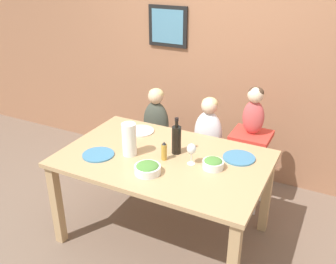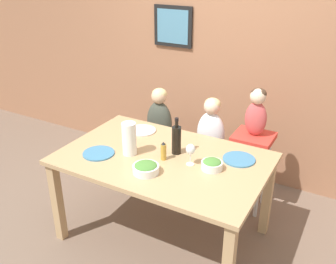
# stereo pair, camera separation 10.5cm
# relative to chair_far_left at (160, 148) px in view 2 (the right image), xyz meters

# --- Properties ---
(ground_plane) EXTENTS (14.00, 14.00, 0.00)m
(ground_plane) POSITION_rel_chair_far_left_xyz_m (0.47, -0.73, -0.37)
(ground_plane) COLOR #705B4C
(wall_back) EXTENTS (10.00, 0.09, 2.70)m
(wall_back) POSITION_rel_chair_far_left_xyz_m (0.46, 0.54, 0.98)
(wall_back) COLOR #9E6B4C
(wall_back) RESTS_ON ground_plane
(dining_table) EXTENTS (1.58, 1.02, 0.75)m
(dining_table) POSITION_rel_chair_far_left_xyz_m (0.47, -0.73, 0.29)
(dining_table) COLOR tan
(dining_table) RESTS_ON ground_plane
(chair_far_left) EXTENTS (0.40, 0.37, 0.44)m
(chair_far_left) POSITION_rel_chair_far_left_xyz_m (0.00, 0.00, 0.00)
(chair_far_left) COLOR silver
(chair_far_left) RESTS_ON ground_plane
(chair_far_center) EXTENTS (0.40, 0.37, 0.44)m
(chair_far_center) POSITION_rel_chair_far_left_xyz_m (0.55, 0.00, 0.00)
(chair_far_center) COLOR silver
(chair_far_center) RESTS_ON ground_plane
(chair_right_highchair) EXTENTS (0.34, 0.31, 0.74)m
(chair_right_highchair) POSITION_rel_chair_far_left_xyz_m (0.95, 0.00, 0.20)
(chair_right_highchair) COLOR silver
(chair_right_highchair) RESTS_ON ground_plane
(person_child_left) EXTENTS (0.27, 0.16, 0.57)m
(person_child_left) POSITION_rel_chair_far_left_xyz_m (-0.00, 0.00, 0.35)
(person_child_left) COLOR #3D4238
(person_child_left) RESTS_ON chair_far_left
(person_child_center) EXTENTS (0.27, 0.16, 0.57)m
(person_child_center) POSITION_rel_chair_far_left_xyz_m (0.55, 0.00, 0.35)
(person_child_center) COLOR silver
(person_child_center) RESTS_ON chair_far_center
(person_baby_right) EXTENTS (0.19, 0.14, 0.42)m
(person_baby_right) POSITION_rel_chair_far_left_xyz_m (0.95, 0.00, 0.61)
(person_baby_right) COLOR #C64C4C
(person_baby_right) RESTS_ON chair_right_highchair
(wine_bottle) EXTENTS (0.07, 0.07, 0.30)m
(wine_bottle) POSITION_rel_chair_far_left_xyz_m (0.52, -0.63, 0.50)
(wine_bottle) COLOR black
(wine_bottle) RESTS_ON dining_table
(paper_towel_roll) EXTENTS (0.11, 0.11, 0.26)m
(paper_towel_roll) POSITION_rel_chair_far_left_xyz_m (0.21, -0.82, 0.51)
(paper_towel_roll) COLOR white
(paper_towel_roll) RESTS_ON dining_table
(wine_glass_near) EXTENTS (0.07, 0.07, 0.17)m
(wine_glass_near) POSITION_rel_chair_far_left_xyz_m (0.70, -0.73, 0.51)
(wine_glass_near) COLOR white
(wine_glass_near) RESTS_ON dining_table
(salad_bowl_large) EXTENTS (0.19, 0.19, 0.08)m
(salad_bowl_large) POSITION_rel_chair_far_left_xyz_m (0.47, -0.99, 0.42)
(salad_bowl_large) COLOR white
(salad_bowl_large) RESTS_ON dining_table
(salad_bowl_small) EXTENTS (0.16, 0.16, 0.08)m
(salad_bowl_small) POSITION_rel_chair_far_left_xyz_m (0.86, -0.72, 0.42)
(salad_bowl_small) COLOR white
(salad_bowl_small) RESTS_ON dining_table
(dinner_plate_front_left) EXTENTS (0.25, 0.25, 0.01)m
(dinner_plate_front_left) POSITION_rel_chair_far_left_xyz_m (0.00, -0.94, 0.39)
(dinner_plate_front_left) COLOR teal
(dinner_plate_front_left) RESTS_ON dining_table
(dinner_plate_back_left) EXTENTS (0.25, 0.25, 0.01)m
(dinner_plate_back_left) POSITION_rel_chair_far_left_xyz_m (0.07, -0.42, 0.39)
(dinner_plate_back_left) COLOR silver
(dinner_plate_back_left) RESTS_ON dining_table
(dinner_plate_back_right) EXTENTS (0.25, 0.25, 0.01)m
(dinner_plate_back_right) POSITION_rel_chair_far_left_xyz_m (0.99, -0.50, 0.39)
(dinner_plate_back_right) COLOR teal
(dinner_plate_back_right) RESTS_ON dining_table
(condiment_bottle_hot_sauce) EXTENTS (0.04, 0.04, 0.15)m
(condiment_bottle_hot_sauce) POSITION_rel_chair_far_left_xyz_m (0.49, -0.77, 0.46)
(condiment_bottle_hot_sauce) COLOR #BC8E33
(condiment_bottle_hot_sauce) RESTS_ON dining_table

